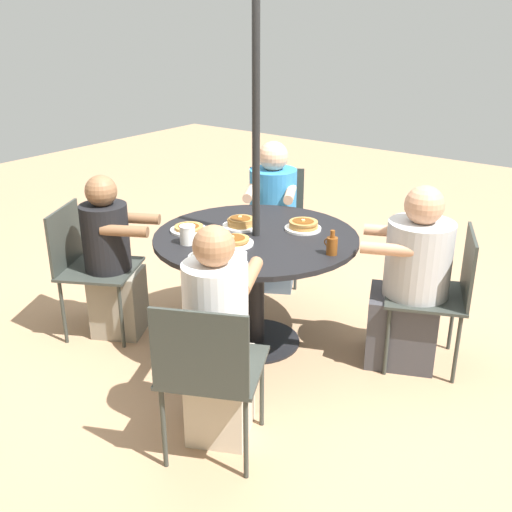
{
  "coord_description": "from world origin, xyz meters",
  "views": [
    {
      "loc": [
        -2.08,
        2.79,
        2.04
      ],
      "look_at": [
        0.0,
        0.0,
        0.62
      ],
      "focal_mm": 42.0,
      "sensor_mm": 36.0,
      "label": 1
    }
  ],
  "objects_px": {
    "pancake_plate_a": "(241,223)",
    "pancake_plate_b": "(303,226)",
    "patio_chair_north": "(441,289)",
    "diner_north": "(410,286)",
    "pancake_plate_c": "(208,254)",
    "patio_table": "(256,254)",
    "pancake_plate_e": "(234,241)",
    "drinking_glass_a": "(241,263)",
    "diner_south": "(112,263)",
    "syrup_bottle": "(332,245)",
    "diner_east": "(272,222)",
    "patio_chair_south": "(87,261)",
    "patio_chair_west": "(209,367)",
    "pancake_plate_d": "(189,229)",
    "patio_chair_east": "(275,215)",
    "coffee_cup": "(188,235)",
    "diner_west": "(218,344)"
  },
  "relations": [
    {
      "from": "diner_east",
      "to": "patio_chair_west",
      "type": "height_order",
      "value": "diner_east"
    },
    {
      "from": "patio_chair_west",
      "to": "patio_chair_east",
      "type": "bearing_deg",
      "value": 91.75
    },
    {
      "from": "coffee_cup",
      "to": "patio_chair_north",
      "type": "bearing_deg",
      "value": -147.58
    },
    {
      "from": "diner_north",
      "to": "drinking_glass_a",
      "type": "bearing_deg",
      "value": 122.67
    },
    {
      "from": "syrup_bottle",
      "to": "drinking_glass_a",
      "type": "height_order",
      "value": "syrup_bottle"
    },
    {
      "from": "patio_chair_west",
      "to": "pancake_plate_d",
      "type": "relative_size",
      "value": 3.76
    },
    {
      "from": "patio_chair_north",
      "to": "diner_west",
      "type": "relative_size",
      "value": 0.75
    },
    {
      "from": "pancake_plate_d",
      "to": "drinking_glass_a",
      "type": "relative_size",
      "value": 2.01
    },
    {
      "from": "patio_table",
      "to": "diner_south",
      "type": "xyz_separation_m",
      "value": [
        0.84,
        0.45,
        -0.12
      ]
    },
    {
      "from": "patio_chair_east",
      "to": "pancake_plate_b",
      "type": "relative_size",
      "value": 3.76
    },
    {
      "from": "patio_chair_north",
      "to": "diner_south",
      "type": "xyz_separation_m",
      "value": [
        1.88,
        0.9,
        -0.0
      ]
    },
    {
      "from": "drinking_glass_a",
      "to": "patio_chair_east",
      "type": "bearing_deg",
      "value": -61.05
    },
    {
      "from": "pancake_plate_c",
      "to": "diner_east",
      "type": "bearing_deg",
      "value": -69.78
    },
    {
      "from": "pancake_plate_e",
      "to": "diner_north",
      "type": "bearing_deg",
      "value": -146.46
    },
    {
      "from": "pancake_plate_a",
      "to": "pancake_plate_b",
      "type": "relative_size",
      "value": 1.0
    },
    {
      "from": "diner_east",
      "to": "patio_table",
      "type": "bearing_deg",
      "value": 90.0
    },
    {
      "from": "diner_east",
      "to": "pancake_plate_a",
      "type": "relative_size",
      "value": 4.94
    },
    {
      "from": "diner_south",
      "to": "pancake_plate_d",
      "type": "bearing_deg",
      "value": 91.03
    },
    {
      "from": "pancake_plate_d",
      "to": "drinking_glass_a",
      "type": "bearing_deg",
      "value": 154.61
    },
    {
      "from": "pancake_plate_b",
      "to": "drinking_glass_a",
      "type": "bearing_deg",
      "value": 97.38
    },
    {
      "from": "patio_chair_north",
      "to": "diner_north",
      "type": "xyz_separation_m",
      "value": [
        0.16,
        0.07,
        -0.0
      ]
    },
    {
      "from": "coffee_cup",
      "to": "pancake_plate_b",
      "type": "bearing_deg",
      "value": -123.97
    },
    {
      "from": "diner_east",
      "to": "pancake_plate_e",
      "type": "relative_size",
      "value": 4.94
    },
    {
      "from": "diner_west",
      "to": "pancake_plate_e",
      "type": "relative_size",
      "value": 4.99
    },
    {
      "from": "patio_chair_west",
      "to": "pancake_plate_e",
      "type": "distance_m",
      "value": 0.99
    },
    {
      "from": "patio_chair_east",
      "to": "pancake_plate_e",
      "type": "relative_size",
      "value": 3.76
    },
    {
      "from": "diner_south",
      "to": "pancake_plate_d",
      "type": "height_order",
      "value": "diner_south"
    },
    {
      "from": "patio_chair_south",
      "to": "patio_chair_west",
      "type": "height_order",
      "value": "same"
    },
    {
      "from": "patio_table",
      "to": "patio_chair_north",
      "type": "height_order",
      "value": "patio_chair_north"
    },
    {
      "from": "pancake_plate_b",
      "to": "coffee_cup",
      "type": "height_order",
      "value": "coffee_cup"
    },
    {
      "from": "patio_table",
      "to": "pancake_plate_c",
      "type": "distance_m",
      "value": 0.49
    },
    {
      "from": "diner_east",
      "to": "pancake_plate_c",
      "type": "xyz_separation_m",
      "value": [
        -0.48,
        1.3,
        0.26
      ]
    },
    {
      "from": "patio_chair_south",
      "to": "coffee_cup",
      "type": "xyz_separation_m",
      "value": [
        -0.76,
        -0.17,
        0.3
      ]
    },
    {
      "from": "patio_chair_west",
      "to": "pancake_plate_c",
      "type": "distance_m",
      "value": 0.78
    },
    {
      "from": "patio_chair_west",
      "to": "pancake_plate_d",
      "type": "bearing_deg",
      "value": 110.99
    },
    {
      "from": "patio_chair_south",
      "to": "coffee_cup",
      "type": "relative_size",
      "value": 7.66
    },
    {
      "from": "diner_west",
      "to": "drinking_glass_a",
      "type": "distance_m",
      "value": 0.47
    },
    {
      "from": "diner_south",
      "to": "pancake_plate_b",
      "type": "xyz_separation_m",
      "value": [
        -1.02,
        -0.71,
        0.27
      ]
    },
    {
      "from": "pancake_plate_e",
      "to": "drinking_glass_a",
      "type": "distance_m",
      "value": 0.42
    },
    {
      "from": "diner_north",
      "to": "diner_east",
      "type": "xyz_separation_m",
      "value": [
        1.34,
        -0.45,
        0.01
      ]
    },
    {
      "from": "patio_chair_south",
      "to": "pancake_plate_e",
      "type": "xyz_separation_m",
      "value": [
        -0.99,
        -0.33,
        0.26
      ]
    },
    {
      "from": "syrup_bottle",
      "to": "diner_south",
      "type": "bearing_deg",
      "value": 18.42
    },
    {
      "from": "pancake_plate_b",
      "to": "pancake_plate_c",
      "type": "xyz_separation_m",
      "value": [
        0.17,
        0.72,
        -0.0
      ]
    },
    {
      "from": "diner_north",
      "to": "patio_chair_west",
      "type": "bearing_deg",
      "value": 141.1
    },
    {
      "from": "drinking_glass_a",
      "to": "patio_chair_west",
      "type": "bearing_deg",
      "value": 112.36
    },
    {
      "from": "diner_south",
      "to": "syrup_bottle",
      "type": "relative_size",
      "value": 7.59
    },
    {
      "from": "diner_east",
      "to": "pancake_plate_b",
      "type": "relative_size",
      "value": 4.94
    },
    {
      "from": "patio_chair_north",
      "to": "patio_table",
      "type": "bearing_deg",
      "value": 90.0
    },
    {
      "from": "diner_west",
      "to": "patio_chair_west",
      "type": "bearing_deg",
      "value": -90.0
    },
    {
      "from": "diner_east",
      "to": "pancake_plate_d",
      "type": "xyz_separation_m",
      "value": [
        -0.08,
        1.03,
        0.25
      ]
    }
  ]
}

